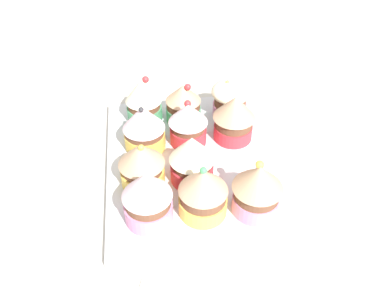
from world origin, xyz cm
name	(u,v)px	position (x,y,z in cm)	size (l,w,h in cm)	color
ground_plane	(192,173)	(0.00, 0.00, -1.50)	(180.00, 180.00, 3.00)	beige
baking_tray	(192,163)	(0.00, 0.00, 0.60)	(31.43, 24.49, 1.20)	silver
cupcake_0	(144,99)	(-10.82, -6.21, 5.09)	(5.76, 5.76, 7.99)	#4C9E6B
cupcake_1	(144,127)	(-3.92, -6.52, 4.88)	(6.20, 6.20, 7.53)	#EFC651
cupcake_2	(142,164)	(3.51, -7.20, 4.60)	(6.17, 6.17, 6.90)	#EFC651
cupcake_3	(147,197)	(9.85, -6.78, 5.08)	(6.11, 6.11, 7.68)	pink
cupcake_4	(184,103)	(-9.86, 0.14, 4.47)	(5.58, 5.58, 6.87)	#4C9E6B
cupcake_5	(188,123)	(-4.14, 0.03, 4.80)	(5.83, 5.83, 7.29)	#D1333D
cupcake_6	(192,159)	(3.79, -0.55, 4.95)	(6.07, 6.07, 7.32)	#D1333D
cupcake_7	(200,192)	(9.68, -0.38, 4.80)	(6.14, 6.14, 7.46)	#EFC651
cupcake_8	(230,99)	(-9.88, 7.62, 4.48)	(6.18, 6.18, 6.41)	pink
cupcake_9	(234,117)	(-4.21, 6.93, 5.11)	(6.37, 6.37, 7.48)	#D1333D
cupcake_10	(257,188)	(10.29, 6.62, 5.06)	(6.32, 6.32, 7.78)	pink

